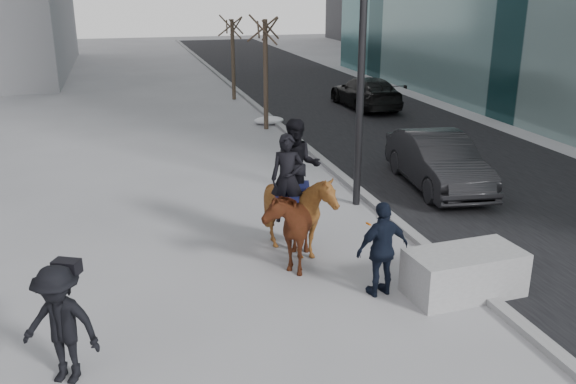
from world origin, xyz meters
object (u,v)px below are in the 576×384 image
object	(u,v)px
planter	(464,273)
mounted_right	(299,203)
mounted_left	(289,216)
car_near	(438,161)

from	to	relation	value
planter	mounted_right	bearing A→B (deg)	134.42
planter	mounted_left	bearing A→B (deg)	140.85
mounted_left	mounted_right	distance (m)	0.42
planter	mounted_left	distance (m)	3.47
planter	mounted_left	world-z (taller)	mounted_left
mounted_right	car_near	bearing A→B (deg)	33.50
planter	car_near	world-z (taller)	car_near
car_near	mounted_left	bearing A→B (deg)	-139.51
mounted_left	mounted_right	size ratio (longest dim) A/B	0.92
car_near	mounted_left	distance (m)	6.28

